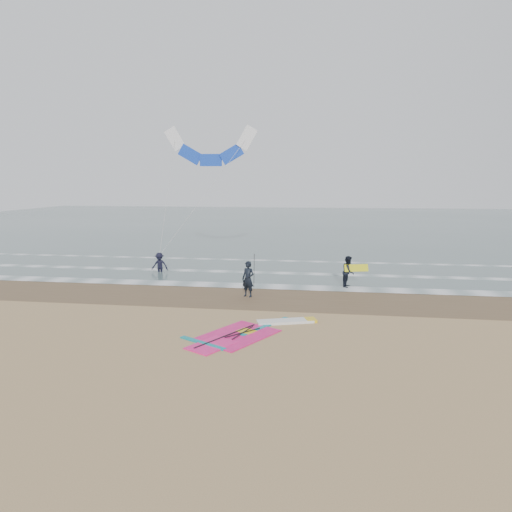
# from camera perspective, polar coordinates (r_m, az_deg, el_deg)

# --- Properties ---
(ground) EXTENTS (120.00, 120.00, 0.00)m
(ground) POSITION_cam_1_polar(r_m,az_deg,el_deg) (16.84, 0.08, -10.18)
(ground) COLOR tan
(ground) RESTS_ON ground
(sea_water) EXTENTS (120.00, 80.00, 0.02)m
(sea_water) POSITION_cam_1_polar(r_m,az_deg,el_deg) (64.01, 6.15, 4.12)
(sea_water) COLOR #47605E
(sea_water) RESTS_ON ground
(wet_sand_band) EXTENTS (120.00, 5.00, 0.01)m
(wet_sand_band) POSITION_cam_1_polar(r_m,az_deg,el_deg) (22.55, 2.24, -5.16)
(wet_sand_band) COLOR brown
(wet_sand_band) RESTS_ON ground
(foam_waterline) EXTENTS (120.00, 9.15, 0.02)m
(foam_waterline) POSITION_cam_1_polar(r_m,az_deg,el_deg) (26.85, 3.22, -2.78)
(foam_waterline) COLOR white
(foam_waterline) RESTS_ON ground
(windsurf_rig) EXTENTS (4.92, 4.66, 0.12)m
(windsurf_rig) POSITION_cam_1_polar(r_m,az_deg,el_deg) (17.42, -0.53, -9.41)
(windsurf_rig) COLOR white
(windsurf_rig) RESTS_ON ground
(person_standing) EXTENTS (0.77, 0.65, 1.78)m
(person_standing) POSITION_cam_1_polar(r_m,az_deg,el_deg) (22.43, -1.00, -2.90)
(person_standing) COLOR black
(person_standing) RESTS_ON ground
(person_walking) EXTENTS (0.83, 0.96, 1.69)m
(person_walking) POSITION_cam_1_polar(r_m,az_deg,el_deg) (25.04, 11.48, -1.92)
(person_walking) COLOR black
(person_walking) RESTS_ON ground
(person_wading) EXTENTS (1.04, 0.62, 1.60)m
(person_wading) POSITION_cam_1_polar(r_m,az_deg,el_deg) (29.18, -11.97, -0.47)
(person_wading) COLOR black
(person_wading) RESTS_ON ground
(held_pole) EXTENTS (0.17, 0.86, 1.82)m
(held_pole) POSITION_cam_1_polar(r_m,az_deg,el_deg) (22.30, -0.24, -1.88)
(held_pole) COLOR black
(held_pole) RESTS_ON ground
(carried_kiteboard) EXTENTS (1.30, 0.51, 0.39)m
(carried_kiteboard) POSITION_cam_1_polar(r_m,az_deg,el_deg) (24.93, 12.43, -1.47)
(carried_kiteboard) COLOR yellow
(carried_kiteboard) RESTS_ON ground
(surf_kite) EXTENTS (6.36, 3.56, 8.30)m
(surf_kite) POSITION_cam_1_polar(r_m,az_deg,el_deg) (31.38, -5.71, 13.12)
(surf_kite) COLOR white
(surf_kite) RESTS_ON ground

